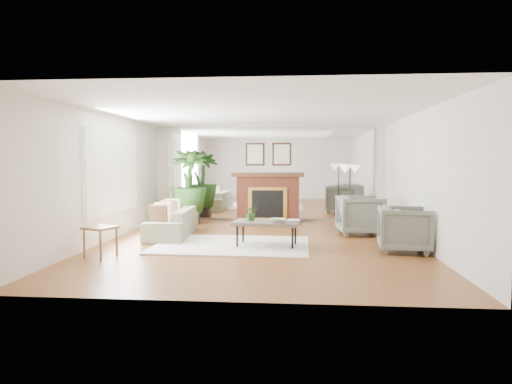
# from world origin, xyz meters

# --- Properties ---
(ground) EXTENTS (7.00, 7.00, 0.00)m
(ground) POSITION_xyz_m (0.00, 0.00, 0.00)
(ground) COLOR brown
(ground) RESTS_ON ground
(wall_left) EXTENTS (0.02, 7.00, 2.50)m
(wall_left) POSITION_xyz_m (-2.99, 0.00, 1.25)
(wall_left) COLOR silver
(wall_left) RESTS_ON ground
(wall_right) EXTENTS (0.02, 7.00, 2.50)m
(wall_right) POSITION_xyz_m (2.99, 0.00, 1.25)
(wall_right) COLOR silver
(wall_right) RESTS_ON ground
(wall_back) EXTENTS (6.00, 0.02, 2.50)m
(wall_back) POSITION_xyz_m (0.00, 3.49, 1.25)
(wall_back) COLOR silver
(wall_back) RESTS_ON ground
(mirror_panel) EXTENTS (5.40, 0.04, 2.40)m
(mirror_panel) POSITION_xyz_m (0.00, 3.47, 1.25)
(mirror_panel) COLOR silver
(mirror_panel) RESTS_ON wall_back
(window_panel) EXTENTS (0.04, 2.40, 1.50)m
(window_panel) POSITION_xyz_m (-2.96, 0.40, 1.35)
(window_panel) COLOR #B2E09E
(window_panel) RESTS_ON wall_left
(fireplace) EXTENTS (1.85, 0.83, 2.05)m
(fireplace) POSITION_xyz_m (0.00, 3.26, 0.66)
(fireplace) COLOR brown
(fireplace) RESTS_ON ground
(area_rug) EXTENTS (2.87, 2.08, 0.03)m
(area_rug) POSITION_xyz_m (-0.47, -0.15, 0.02)
(area_rug) COLOR silver
(area_rug) RESTS_ON ground
(coffee_table) EXTENTS (1.27, 0.82, 0.48)m
(coffee_table) POSITION_xyz_m (0.18, -0.20, 0.44)
(coffee_table) COLOR #5D5549
(coffee_table) RESTS_ON ground
(sofa) EXTENTS (0.88, 2.04, 0.58)m
(sofa) POSITION_xyz_m (-1.87, 0.80, 0.29)
(sofa) COLOR gray
(sofa) RESTS_ON ground
(armchair_back) EXTENTS (0.99, 0.97, 0.84)m
(armchair_back) POSITION_xyz_m (2.09, 1.35, 0.42)
(armchair_back) COLOR gray
(armchair_back) RESTS_ON ground
(armchair_front) EXTENTS (0.96, 0.94, 0.79)m
(armchair_front) POSITION_xyz_m (2.60, -0.45, 0.40)
(armchair_front) COLOR gray
(armchair_front) RESTS_ON ground
(side_table) EXTENTS (0.58, 0.58, 0.51)m
(side_table) POSITION_xyz_m (-2.48, -1.33, 0.43)
(side_table) COLOR brown
(side_table) RESTS_ON ground
(potted_ficus) EXTENTS (1.09, 1.09, 1.86)m
(potted_ficus) POSITION_xyz_m (-1.94, 2.65, 0.99)
(potted_ficus) COLOR black
(potted_ficus) RESTS_ON ground
(floor_lamp) EXTENTS (0.48, 0.27, 1.49)m
(floor_lamp) POSITION_xyz_m (1.95, 2.09, 1.27)
(floor_lamp) COLOR black
(floor_lamp) RESTS_ON ground
(tabletop_plant) EXTENTS (0.33, 0.31, 0.30)m
(tabletop_plant) POSITION_xyz_m (-0.11, -0.15, 0.63)
(tabletop_plant) COLOR #2E561F
(tabletop_plant) RESTS_ON coffee_table
(fruit_bowl) EXTENTS (0.30, 0.30, 0.07)m
(fruit_bowl) POSITION_xyz_m (0.38, -0.38, 0.52)
(fruit_bowl) COLOR brown
(fruit_bowl) RESTS_ON coffee_table
(book) EXTENTS (0.21, 0.28, 0.02)m
(book) POSITION_xyz_m (0.57, -0.14, 0.49)
(book) COLOR brown
(book) RESTS_ON coffee_table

